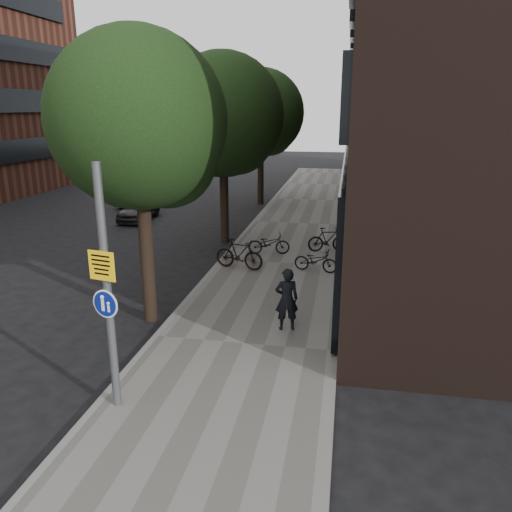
% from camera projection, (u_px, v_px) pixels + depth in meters
% --- Properties ---
extents(ground, '(120.00, 120.00, 0.00)m').
position_uv_depth(ground, '(193.00, 430.00, 8.99)').
color(ground, black).
rests_on(ground, ground).
extents(sidewalk, '(4.50, 60.00, 0.12)m').
position_uv_depth(sidewalk, '(281.00, 264.00, 18.36)').
color(sidewalk, slate).
rests_on(sidewalk, ground).
extents(curb_edge, '(0.15, 60.00, 0.13)m').
position_uv_depth(curb_edge, '(221.00, 261.00, 18.75)').
color(curb_edge, slate).
rests_on(curb_edge, ground).
extents(building_right_dark_brick, '(12.00, 40.00, 18.00)m').
position_uv_depth(building_right_dark_brick, '(473.00, 39.00, 25.69)').
color(building_right_dark_brick, black).
rests_on(building_right_dark_brick, ground).
extents(street_tree_near, '(4.40, 4.40, 7.50)m').
position_uv_depth(street_tree_near, '(143.00, 128.00, 12.35)').
color(street_tree_near, black).
rests_on(street_tree_near, ground).
extents(street_tree_mid, '(5.00, 5.00, 7.80)m').
position_uv_depth(street_tree_mid, '(225.00, 120.00, 20.36)').
color(street_tree_mid, black).
rests_on(street_tree_mid, ground).
extents(street_tree_far, '(5.00, 5.00, 7.80)m').
position_uv_depth(street_tree_far, '(262.00, 116.00, 28.84)').
color(street_tree_far, black).
rests_on(street_tree_far, ground).
extents(signpost, '(0.53, 0.15, 4.60)m').
position_uv_depth(signpost, '(107.00, 290.00, 8.92)').
color(signpost, '#595B5E').
rests_on(signpost, sidewalk).
extents(pedestrian, '(0.68, 0.54, 1.64)m').
position_uv_depth(pedestrian, '(287.00, 299.00, 12.59)').
color(pedestrian, black).
rests_on(pedestrian, sidewalk).
extents(parked_bike_facade_near, '(1.59, 0.80, 0.80)m').
position_uv_depth(parked_bike_facade_near, '(316.00, 260.00, 17.22)').
color(parked_bike_facade_near, black).
rests_on(parked_bike_facade_near, sidewalk).
extents(parked_bike_facade_far, '(1.67, 0.88, 0.97)m').
position_uv_depth(parked_bike_facade_far, '(328.00, 239.00, 19.63)').
color(parked_bike_facade_far, black).
rests_on(parked_bike_facade_far, sidewalk).
extents(parked_bike_curb_near, '(1.68, 0.83, 0.84)m').
position_uv_depth(parked_bike_curb_near, '(269.00, 243.00, 19.30)').
color(parked_bike_curb_near, black).
rests_on(parked_bike_curb_near, sidewalk).
extents(parked_bike_curb_far, '(1.87, 0.91, 1.08)m').
position_uv_depth(parked_bike_curb_far, '(239.00, 254.00, 17.48)').
color(parked_bike_curb_far, black).
rests_on(parked_bike_curb_far, sidewalk).
extents(parked_car_near, '(1.42, 3.39, 1.14)m').
position_uv_depth(parked_car_near, '(139.00, 209.00, 25.67)').
color(parked_car_near, black).
rests_on(parked_car_near, ground).
extents(parked_car_mid, '(1.50, 3.55, 1.14)m').
position_uv_depth(parked_car_mid, '(138.00, 195.00, 29.65)').
color(parked_car_mid, '#521D17').
rests_on(parked_car_mid, ground).
extents(parked_car_far, '(1.80, 3.91, 1.11)m').
position_uv_depth(parked_car_far, '(185.00, 177.00, 37.72)').
color(parked_car_far, '#1A1F30').
rests_on(parked_car_far, ground).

